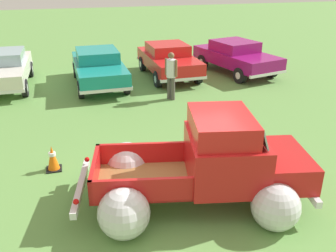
{
  "coord_description": "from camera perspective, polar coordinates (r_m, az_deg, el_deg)",
  "views": [
    {
      "loc": [
        -2.16,
        -6.15,
        4.52
      ],
      "look_at": [
        0.0,
        1.87,
        0.93
      ],
      "focal_mm": 39.68,
      "sensor_mm": 36.0,
      "label": 1
    }
  ],
  "objects": [
    {
      "name": "show_car_2",
      "position": [
        16.42,
        0.06,
        10.24
      ],
      "size": [
        2.05,
        4.23,
        1.43
      ],
      "rotation": [
        0.0,
        0.0,
        -1.54
      ],
      "color": "black",
      "rests_on": "ground"
    },
    {
      "name": "spectator_0",
      "position": [
        13.41,
        0.48,
        8.15
      ],
      "size": [
        0.48,
        0.48,
        1.74
      ],
      "rotation": [
        0.0,
        0.0,
        3.81
      ],
      "color": "#4C4742",
      "rests_on": "ground"
    },
    {
      "name": "show_car_3",
      "position": [
        17.33,
        10.38,
        10.57
      ],
      "size": [
        2.91,
        4.64,
        1.43
      ],
      "rotation": [
        0.0,
        0.0,
        -1.33
      ],
      "color": "black",
      "rests_on": "ground"
    },
    {
      "name": "show_car_0",
      "position": [
        16.29,
        -23.83,
        8.15
      ],
      "size": [
        1.85,
        4.43,
        1.43
      ],
      "rotation": [
        0.0,
        0.0,
        -1.57
      ],
      "color": "black",
      "rests_on": "ground"
    },
    {
      "name": "lane_cone_0",
      "position": [
        9.28,
        -17.3,
        -4.73
      ],
      "size": [
        0.36,
        0.36,
        0.63
      ],
      "color": "black",
      "rests_on": "ground"
    },
    {
      "name": "show_car_1",
      "position": [
        15.46,
        -10.64,
        9.02
      ],
      "size": [
        2.0,
        4.55,
        1.43
      ],
      "rotation": [
        0.0,
        0.0,
        -1.55
      ],
      "color": "black",
      "rests_on": "ground"
    },
    {
      "name": "ground_plane",
      "position": [
        7.94,
        3.57,
        -11.38
      ],
      "size": [
        80.0,
        80.0,
        0.0
      ],
      "primitive_type": "plane",
      "color": "#609347"
    },
    {
      "name": "vintage_pickup_truck",
      "position": [
        7.59,
        6.64,
        -6.51
      ],
      "size": [
        4.89,
        3.41,
        1.96
      ],
      "rotation": [
        0.0,
        0.0,
        -0.19
      ],
      "color": "black",
      "rests_on": "ground"
    }
  ]
}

